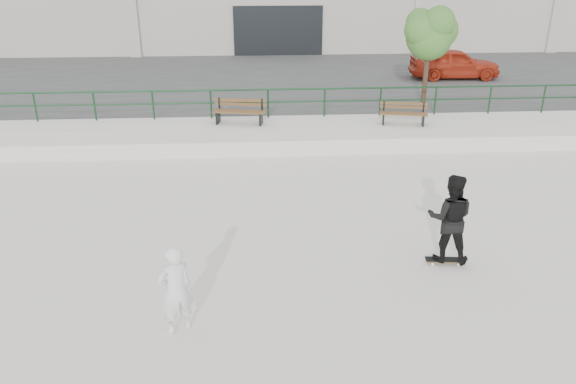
{
  "coord_description": "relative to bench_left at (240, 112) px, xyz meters",
  "views": [
    {
      "loc": [
        -1.56,
        -8.57,
        5.88
      ],
      "look_at": [
        -0.87,
        2.0,
        1.36
      ],
      "focal_mm": 35.0,
      "sensor_mm": 36.0,
      "label": 1
    }
  ],
  "objects": [
    {
      "name": "ledge",
      "position": [
        1.99,
        -0.62,
        -0.66
      ],
      "size": [
        30.0,
        3.0,
        0.5
      ],
      "primitive_type": "cube",
      "color": "beige",
      "rests_on": "ground"
    },
    {
      "name": "ground",
      "position": [
        1.99,
        -10.12,
        -0.91
      ],
      "size": [
        120.0,
        120.0,
        0.0
      ],
      "primitive_type": "plane",
      "color": "silver",
      "rests_on": "ground"
    },
    {
      "name": "standing_skater",
      "position": [
        4.3,
        -8.88,
        0.12
      ],
      "size": [
        1.07,
        0.94,
        1.86
      ],
      "primitive_type": "imported",
      "rotation": [
        0.0,
        0.0,
        2.85
      ],
      "color": "black",
      "rests_on": "skateboard"
    },
    {
      "name": "bench_left",
      "position": [
        0.0,
        0.0,
        0.0
      ],
      "size": [
        1.85,
        0.83,
        0.82
      ],
      "rotation": [
        0.0,
        0.0,
        -0.18
      ],
      "color": "brown",
      "rests_on": "ledge"
    },
    {
      "name": "skateboard",
      "position": [
        4.3,
        -8.88,
        -0.83
      ],
      "size": [
        0.8,
        0.28,
        0.09
      ],
      "rotation": [
        0.0,
        0.0,
        -0.11
      ],
      "color": "black",
      "rests_on": "ground"
    },
    {
      "name": "parking_strip",
      "position": [
        1.99,
        7.88,
        -0.66
      ],
      "size": [
        60.0,
        14.0,
        0.5
      ],
      "primitive_type": "cube",
      "color": "#3B3B3B",
      "rests_on": "ground"
    },
    {
      "name": "seated_skater",
      "position": [
        -0.9,
        -10.78,
        -0.11
      ],
      "size": [
        0.69,
        0.61,
        1.6
      ],
      "primitive_type": "imported",
      "rotation": [
        0.0,
        0.0,
        3.64
      ],
      "color": "white",
      "rests_on": "ground"
    },
    {
      "name": "bench_right",
      "position": [
        5.55,
        -0.46,
        -0.04
      ],
      "size": [
        1.65,
        0.78,
        0.73
      ],
      "rotation": [
        0.0,
        0.0,
        -0.21
      ],
      "color": "brown",
      "rests_on": "ledge"
    },
    {
      "name": "tree",
      "position": [
        6.89,
        1.7,
        2.37
      ],
      "size": [
        2.09,
        1.86,
        3.71
      ],
      "color": "#4D3A26",
      "rests_on": "parking_strip"
    },
    {
      "name": "red_car",
      "position": [
        9.8,
        6.88,
        0.28
      ],
      "size": [
        4.11,
        1.79,
        1.38
      ],
      "primitive_type": "imported",
      "rotation": [
        0.0,
        0.0,
        1.53
      ],
      "color": "#AB2A15",
      "rests_on": "parking_strip"
    },
    {
      "name": "railing",
      "position": [
        1.99,
        0.68,
        0.34
      ],
      "size": [
        28.0,
        0.06,
        1.03
      ],
      "color": "#163D20",
      "rests_on": "ledge"
    }
  ]
}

